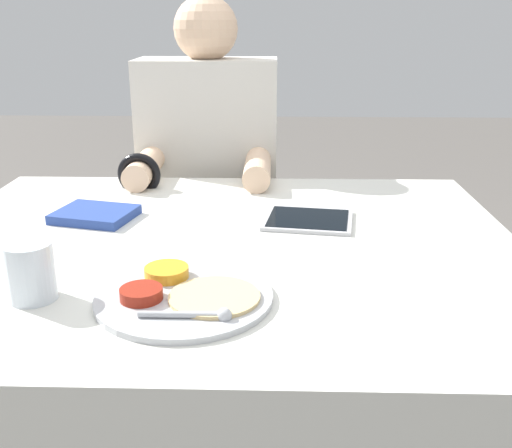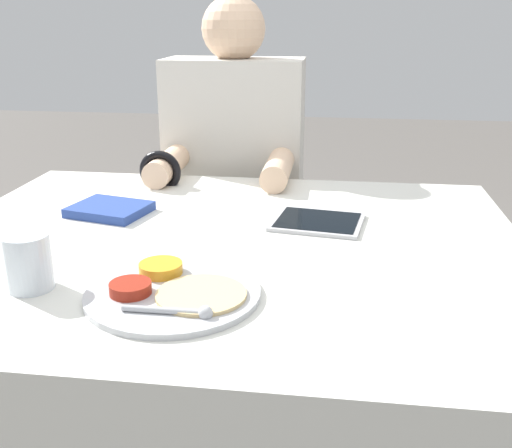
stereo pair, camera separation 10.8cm
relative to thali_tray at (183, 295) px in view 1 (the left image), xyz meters
name	(u,v)px [view 1 (the left image)]	position (x,y,z in m)	size (l,w,h in m)	color
dining_table	(223,401)	(0.03, 0.25, -0.37)	(1.17, 0.96, 0.73)	silver
thali_tray	(183,295)	(0.00, 0.00, 0.00)	(0.28, 0.28, 0.03)	#B7BABF
red_notebook	(95,215)	(-0.25, 0.38, 0.00)	(0.19, 0.16, 0.02)	silver
tablet_device	(308,220)	(0.21, 0.37, 0.00)	(0.21, 0.18, 0.01)	#B7B7BC
person_diner	(210,217)	(-0.05, 0.90, -0.18)	(0.40, 0.43, 1.20)	black
drinking_glass	(31,272)	(-0.23, 0.00, 0.04)	(0.07, 0.07, 0.09)	silver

